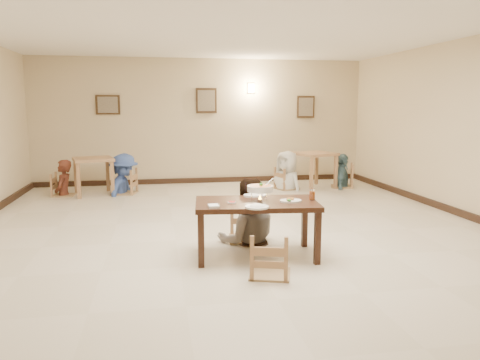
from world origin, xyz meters
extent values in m
plane|color=beige|center=(0.00, 0.00, 0.00)|extent=(10.00, 10.00, 0.00)
plane|color=white|center=(0.00, 0.00, 3.00)|extent=(10.00, 10.00, 0.00)
plane|color=beige|center=(0.00, 5.00, 1.50)|extent=(10.00, 0.00, 10.00)
cube|color=black|center=(0.00, 4.97, 0.06)|extent=(8.00, 0.06, 0.12)
cube|color=#342315|center=(-2.20, 4.96, 1.90)|extent=(0.55, 0.03, 0.45)
cube|color=gray|center=(-2.20, 4.94, 1.90)|extent=(0.45, 0.01, 0.37)
cube|color=#342315|center=(0.10, 4.96, 2.00)|extent=(0.50, 0.03, 0.60)
cube|color=gray|center=(0.10, 4.94, 2.00)|extent=(0.41, 0.01, 0.49)
cube|color=#342315|center=(2.60, 4.96, 1.85)|extent=(0.45, 0.03, 0.55)
cube|color=gray|center=(2.60, 4.94, 1.85)|extent=(0.37, 0.01, 0.45)
cube|color=#FFD88C|center=(1.20, 4.96, 2.30)|extent=(0.16, 0.05, 0.22)
cube|color=#341C11|center=(0.08, -0.87, 0.67)|extent=(1.57, 0.99, 0.06)
cube|color=#341C11|center=(-0.64, -1.16, 0.32)|extent=(0.07, 0.07, 0.64)
cube|color=#341C11|center=(0.73, -1.30, 0.32)|extent=(0.07, 0.07, 0.64)
cube|color=#341C11|center=(-0.57, -0.44, 0.32)|extent=(0.07, 0.07, 0.64)
cube|color=#341C11|center=(0.80, -0.58, 0.32)|extent=(0.07, 0.07, 0.64)
cube|color=tan|center=(0.10, -0.13, 0.48)|extent=(0.49, 0.49, 0.05)
cube|color=tan|center=(0.09, -1.56, 0.43)|extent=(0.44, 0.44, 0.05)
imported|color=gray|center=(0.10, -0.21, 0.89)|extent=(0.90, 0.72, 1.77)
torus|color=silver|center=(0.11, -0.91, 0.83)|extent=(0.25, 0.25, 0.01)
cylinder|color=silver|center=(0.11, -0.91, 0.72)|extent=(0.06, 0.06, 0.04)
cone|color=#FFA526|center=(0.11, -0.91, 0.77)|extent=(0.04, 0.04, 0.06)
cylinder|color=white|center=(0.11, -0.91, 0.87)|extent=(0.31, 0.31, 0.07)
cylinder|color=#B45524|center=(0.11, -0.91, 0.90)|extent=(0.27, 0.27, 0.02)
sphere|color=#2D7223|center=(0.13, -0.92, 0.92)|extent=(0.04, 0.04, 0.04)
cylinder|color=silver|center=(0.24, -0.85, 0.93)|extent=(0.15, 0.09, 0.10)
cylinder|color=silver|center=(0.21, -0.86, 0.77)|extent=(0.01, 0.01, 0.14)
cylinder|color=silver|center=(0.02, -0.86, 0.77)|extent=(0.01, 0.01, 0.14)
cylinder|color=silver|center=(0.11, -1.02, 0.77)|extent=(0.01, 0.01, 0.14)
cylinder|color=white|center=(0.13, -0.54, 0.71)|extent=(0.31, 0.31, 0.02)
ellipsoid|color=white|center=(0.13, -0.54, 0.72)|extent=(0.20, 0.17, 0.07)
cylinder|color=white|center=(0.01, -1.23, 0.71)|extent=(0.28, 0.28, 0.02)
ellipsoid|color=white|center=(0.01, -1.23, 0.72)|extent=(0.18, 0.15, 0.06)
cylinder|color=white|center=(0.49, -0.97, 0.71)|extent=(0.27, 0.27, 0.02)
sphere|color=#2D7223|center=(0.45, -1.04, 0.74)|extent=(0.05, 0.05, 0.05)
cylinder|color=white|center=(-0.24, -0.93, 0.71)|extent=(0.11, 0.11, 0.02)
cylinder|color=#A2030A|center=(-0.24, -0.93, 0.72)|extent=(0.08, 0.08, 0.01)
cube|color=white|center=(-0.48, -1.11, 0.72)|extent=(0.12, 0.16, 0.03)
cube|color=silver|center=(-0.44, -1.04, 0.71)|extent=(0.02, 0.16, 0.01)
cube|color=silver|center=(-0.41, -1.04, 0.71)|extent=(0.02, 0.16, 0.01)
cylinder|color=white|center=(0.79, -0.90, 0.77)|extent=(0.07, 0.07, 0.15)
cylinder|color=#D45306|center=(0.79, -0.90, 0.76)|extent=(0.06, 0.06, 0.11)
cube|color=#A77950|center=(-2.44, 3.79, 0.76)|extent=(0.95, 0.95, 0.06)
cube|color=#A77950|center=(-2.69, 3.39, 0.36)|extent=(0.07, 0.07, 0.73)
cube|color=#A77950|center=(-2.04, 3.55, 0.36)|extent=(0.07, 0.07, 0.73)
cube|color=#A77950|center=(-2.85, 4.04, 0.36)|extent=(0.07, 0.07, 0.73)
cube|color=#A77950|center=(-2.20, 4.20, 0.36)|extent=(0.07, 0.07, 0.73)
cube|color=#A77950|center=(2.45, 3.80, 0.79)|extent=(1.04, 1.04, 0.06)
cube|color=#A77950|center=(2.24, 3.36, 0.38)|extent=(0.07, 0.07, 0.76)
cube|color=#A77950|center=(2.90, 3.58, 0.38)|extent=(0.07, 0.07, 0.76)
cube|color=#A77950|center=(2.01, 4.01, 0.38)|extent=(0.07, 0.07, 0.76)
cube|color=#A77950|center=(2.67, 4.24, 0.38)|extent=(0.07, 0.07, 0.76)
cube|color=tan|center=(-3.06, 3.78, 0.42)|extent=(0.43, 0.43, 0.05)
cube|color=tan|center=(-1.82, 3.80, 0.46)|extent=(0.47, 0.47, 0.05)
cube|color=tan|center=(1.78, 3.73, 0.43)|extent=(0.44, 0.44, 0.05)
cube|color=tan|center=(3.12, 3.76, 0.47)|extent=(0.49, 0.49, 0.05)
imported|color=#57271B|center=(-3.06, 3.78, 0.76)|extent=(0.43, 0.60, 1.52)
imported|color=#3A59A3|center=(-1.82, 3.80, 0.87)|extent=(1.00, 1.28, 1.73)
imported|color=silver|center=(1.78, 3.73, 0.87)|extent=(0.91, 1.02, 1.74)
imported|color=slate|center=(3.12, 3.76, 0.78)|extent=(0.74, 0.99, 1.56)
camera|label=1|loc=(-1.13, -6.41, 1.86)|focal=35.00mm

